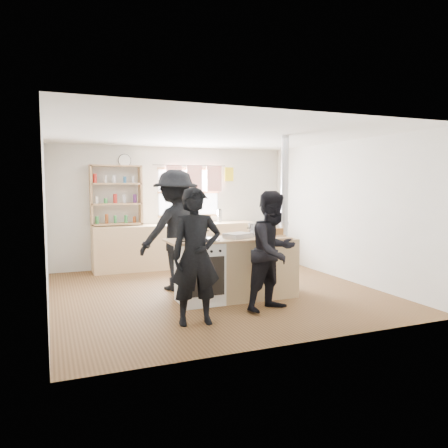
# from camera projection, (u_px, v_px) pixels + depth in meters

# --- Properties ---
(ground) EXTENTS (5.00, 5.00, 0.01)m
(ground) POSITION_uv_depth(u_px,v_px,m) (215.00, 292.00, 7.06)
(ground) COLOR brown
(ground) RESTS_ON ground
(back_counter) EXTENTS (3.40, 0.55, 0.90)m
(back_counter) POSITION_uv_depth(u_px,v_px,m) (177.00, 246.00, 9.07)
(back_counter) COLOR #D8B382
(back_counter) RESTS_ON ground
(shelving_unit) EXTENTS (1.00, 0.28, 1.20)m
(shelving_unit) POSITION_uv_depth(u_px,v_px,m) (116.00, 195.00, 8.63)
(shelving_unit) COLOR tan
(shelving_unit) RESTS_ON back_counter
(thermos) EXTENTS (0.10, 0.10, 0.27)m
(thermos) POSITION_uv_depth(u_px,v_px,m) (220.00, 216.00, 9.37)
(thermos) COLOR silver
(thermos) RESTS_ON back_counter
(cooking_island) EXTENTS (1.97, 0.64, 0.93)m
(cooking_island) POSITION_uv_depth(u_px,v_px,m) (237.00, 268.00, 6.57)
(cooking_island) COLOR white
(cooking_island) RESTS_ON ground
(skillet_greens) EXTENTS (0.38, 0.38, 0.05)m
(skillet_greens) POSITION_uv_depth(u_px,v_px,m) (199.00, 240.00, 6.10)
(skillet_greens) COLOR black
(skillet_greens) RESTS_ON cooking_island
(roast_tray) EXTENTS (0.45, 0.40, 0.07)m
(roast_tray) POSITION_uv_depth(u_px,v_px,m) (238.00, 235.00, 6.49)
(roast_tray) COLOR silver
(roast_tray) RESTS_ON cooking_island
(stockpot_stove) EXTENTS (0.23, 0.23, 0.18)m
(stockpot_stove) POSITION_uv_depth(u_px,v_px,m) (200.00, 233.00, 6.49)
(stockpot_stove) COLOR silver
(stockpot_stove) RESTS_ON cooking_island
(stockpot_counter) EXTENTS (0.30, 0.30, 0.22)m
(stockpot_counter) POSITION_uv_depth(u_px,v_px,m) (258.00, 230.00, 6.73)
(stockpot_counter) COLOR #BCBCBF
(stockpot_counter) RESTS_ON cooking_island
(bread_board) EXTENTS (0.33, 0.28, 0.12)m
(bread_board) POSITION_uv_depth(u_px,v_px,m) (276.00, 233.00, 6.77)
(bread_board) COLOR tan
(bread_board) RESTS_ON cooking_island
(flue_heater) EXTENTS (0.35, 0.35, 2.50)m
(flue_heater) POSITION_uv_depth(u_px,v_px,m) (284.00, 251.00, 7.06)
(flue_heater) COLOR black
(flue_heater) RESTS_ON ground
(person_near_left) EXTENTS (0.66, 0.48, 1.70)m
(person_near_left) POSITION_uv_depth(u_px,v_px,m) (196.00, 256.00, 5.37)
(person_near_left) COLOR black
(person_near_left) RESTS_ON ground
(person_near_right) EXTENTS (0.96, 0.85, 1.64)m
(person_near_right) POSITION_uv_depth(u_px,v_px,m) (273.00, 251.00, 5.95)
(person_near_right) COLOR black
(person_near_right) RESTS_ON ground
(person_far) EXTENTS (1.43, 1.09, 1.96)m
(person_far) POSITION_uv_depth(u_px,v_px,m) (176.00, 230.00, 7.14)
(person_far) COLOR black
(person_far) RESTS_ON ground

